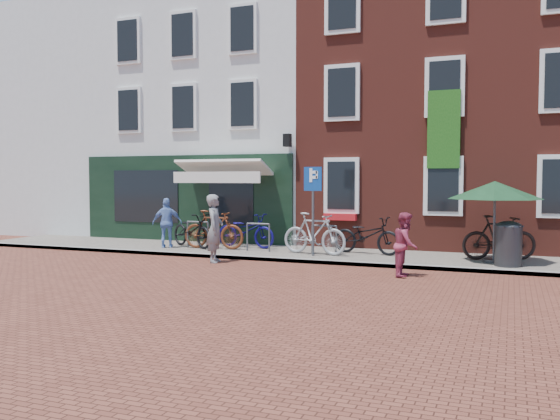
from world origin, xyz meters
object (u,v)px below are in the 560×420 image
at_px(bicycle_2, 246,230).
at_px(bicycle_5, 499,238).
at_px(bicycle_4, 367,235).
at_px(woman, 215,228).
at_px(parking_sign, 313,195).
at_px(boy, 406,244).
at_px(bicycle_1, 214,230).
at_px(litter_bin, 508,241).
at_px(parasol, 495,187).
at_px(cafe_person, 167,223).
at_px(bicycle_3, 314,234).
at_px(bicycle_0, 192,230).

bearing_deg(bicycle_2, bicycle_5, -83.33).
bearing_deg(bicycle_4, woman, 135.62).
bearing_deg(parking_sign, bicycle_5, 11.78).
bearing_deg(woman, boy, -111.13).
bearing_deg(bicycle_4, bicycle_5, -77.83).
bearing_deg(bicycle_4, bicycle_1, 107.67).
height_order(litter_bin, parasol, parasol).
distance_m(woman, cafe_person, 3.01).
distance_m(bicycle_3, bicycle_5, 4.85).
distance_m(cafe_person, bicycle_0, 0.79).
bearing_deg(cafe_person, bicycle_5, 157.85).
height_order(parking_sign, bicycle_3, parking_sign).
distance_m(cafe_person, bicycle_4, 6.07).
relative_size(bicycle_3, bicycle_5, 1.00).
distance_m(parasol, bicycle_5, 1.42).
distance_m(litter_bin, bicycle_2, 7.58).
height_order(litter_bin, bicycle_5, bicycle_5).
bearing_deg(boy, woman, 83.87).
bearing_deg(woman, bicycle_1, 12.55).
bearing_deg(bicycle_4, bicycle_0, 104.99).
distance_m(boy, bicycle_1, 6.52).
relative_size(litter_bin, bicycle_1, 0.60).
height_order(boy, bicycle_4, boy).
bearing_deg(cafe_person, bicycle_1, 161.81).
bearing_deg(bicycle_3, boy, -117.30).
relative_size(litter_bin, parking_sign, 0.48).
bearing_deg(bicycle_5, parking_sign, 78.61).
bearing_deg(cafe_person, litter_bin, 151.43).
bearing_deg(litter_bin, parking_sign, 179.06).
bearing_deg(bicycle_2, bicycle_3, -100.52).
bearing_deg(cafe_person, woman, 119.60).
height_order(parking_sign, bicycle_0, parking_sign).
relative_size(litter_bin, bicycle_0, 0.58).
bearing_deg(bicycle_0, parasol, -62.95).
relative_size(parking_sign, bicycle_2, 1.22).
relative_size(cafe_person, bicycle_2, 0.76).
height_order(parasol, bicycle_0, parasol).
bearing_deg(litter_bin, bicycle_2, 171.20).
bearing_deg(bicycle_1, bicycle_2, -50.68).
bearing_deg(boy, litter_bin, -50.91).
xyz_separation_m(litter_bin, woman, (-7.20, -1.40, 0.20)).
distance_m(boy, bicycle_2, 6.13).
relative_size(bicycle_2, bicycle_3, 1.03).
height_order(parking_sign, cafe_person, parking_sign).
xyz_separation_m(litter_bin, bicycle_0, (-9.08, 0.65, -0.08)).
bearing_deg(bicycle_4, bicycle_3, 127.04).
bearing_deg(bicycle_2, bicycle_1, 139.15).
bearing_deg(litter_bin, bicycle_3, 175.86).
distance_m(woman, bicycle_1, 2.17).
height_order(parking_sign, parasol, parking_sign).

